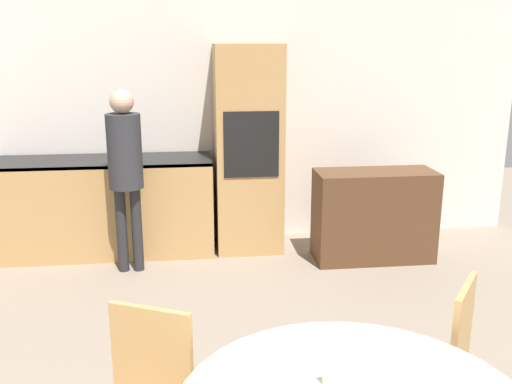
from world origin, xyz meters
TOP-DOWN VIEW (x-y plane):
  - wall_back at (0.00, 5.24)m, footprint 6.06×0.05m
  - kitchen_counter at (-1.15, 4.90)m, footprint 2.06×0.60m
  - oven_unit at (0.23, 4.91)m, footprint 0.63×0.59m
  - sideboard at (1.34, 4.44)m, footprint 1.09×0.45m
  - chair_far_right at (0.84, 1.92)m, footprint 0.56×0.56m
  - person_standing at (-0.87, 4.42)m, footprint 0.29×0.29m
  - salt_shaker at (0.16, 1.41)m, footprint 0.03×0.03m

SIDE VIEW (x-z plane):
  - sideboard at x=1.34m, z-range 0.00..0.84m
  - kitchen_counter at x=-1.15m, z-range 0.01..0.93m
  - chair_far_right at x=0.84m, z-range 0.05..0.95m
  - salt_shaker at x=0.16m, z-range 0.74..0.83m
  - oven_unit at x=0.23m, z-range 0.00..1.96m
  - person_standing at x=-0.87m, z-range 0.20..1.80m
  - wall_back at x=0.00m, z-range 0.00..2.60m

